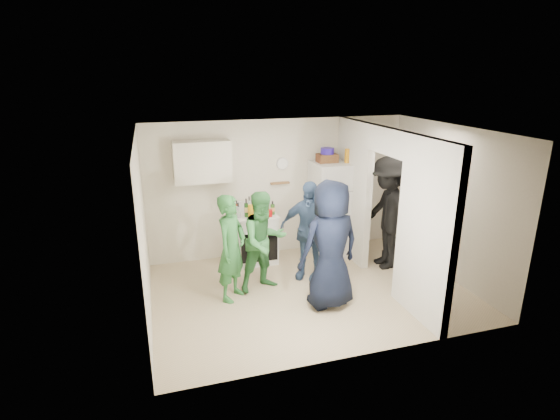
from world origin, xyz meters
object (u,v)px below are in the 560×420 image
Objects in this scene: wicker_basket at (327,158)px; person_navy at (330,245)px; person_nook at (387,213)px; stove at (255,238)px; person_denim at (308,231)px; fridge at (331,209)px; yellow_cup_stack_top at (347,156)px; blue_bowl at (327,151)px; person_green_left at (232,248)px; person_green_center at (264,242)px.

wicker_basket reaches higher than person_navy.
person_nook reaches higher than wicker_basket.
person_nook is at bearing -21.60° from stove.
person_denim is 1.45m from person_nook.
yellow_cup_stack_top is at bearing -24.44° from fridge.
blue_bowl reaches higher than wicker_basket.
person_nook is at bearing -50.16° from fridge.
blue_bowl is at bearing -134.11° from person_nook.
yellow_cup_stack_top reaches higher than person_nook.
wicker_basket is at bearing 154.89° from yellow_cup_stack_top.
person_nook is at bearing -42.52° from person_green_left.
yellow_cup_stack_top is at bearing -25.11° from wicker_basket.
blue_bowl reaches higher than person_nook.
fridge reaches higher than stove.
yellow_cup_stack_top is 1.62m from person_denim.
stove is 2.35m from person_nook.
stove is at bearing -179.15° from blue_bowl.
wicker_basket is 2.09m from person_green_center.
person_green_center is 0.81m from person_denim.
person_denim is at bearing -126.33° from wicker_basket.
person_nook is (0.78, -0.86, -0.84)m from wicker_basket.
yellow_cup_stack_top is (0.22, -0.10, 0.99)m from fridge.
blue_bowl is at bearing -119.68° from person_navy.
person_nook is (2.77, 0.37, 0.16)m from person_green_left.
wicker_basket reaches higher than person_denim.
wicker_basket is at bearing 21.64° from person_green_center.
person_nook is at bearing -155.51° from person_navy.
person_green_center is at bearing -33.99° from person_green_left.
person_navy is (0.67, -1.82, 0.50)m from stove.
blue_bowl reaches higher than person_denim.
yellow_cup_stack_top is at bearing -130.00° from person_navy.
yellow_cup_stack_top reaches higher than person_denim.
person_denim is at bearing -36.32° from person_green_left.
person_green_left is 1.37m from person_denim.
wicker_basket is 2.15m from person_navy.
person_green_left is 2.80m from person_nook.
person_navy is (-0.68, -1.84, -1.00)m from blue_bowl.
person_denim is at bearing -52.53° from stove.
yellow_cup_stack_top reaches higher than wicker_basket.
person_green_left is at bearing -150.46° from fridge.
person_navy is at bearing -59.00° from person_green_center.
person_denim is at bearing -131.82° from fridge.
fridge is 1.15m from person_denim.
yellow_cup_stack_top is at bearing -143.43° from person_nook.
person_green_left is (-1.99, -1.24, -1.00)m from wicker_basket.
person_green_center is 0.96× the size of person_denim.
blue_bowl is (1.35, 0.02, 1.50)m from stove.
wicker_basket is 0.22× the size of person_green_center.
person_green_center is (0.53, 0.15, -0.02)m from person_green_left.
person_navy is at bearing -110.35° from blue_bowl.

